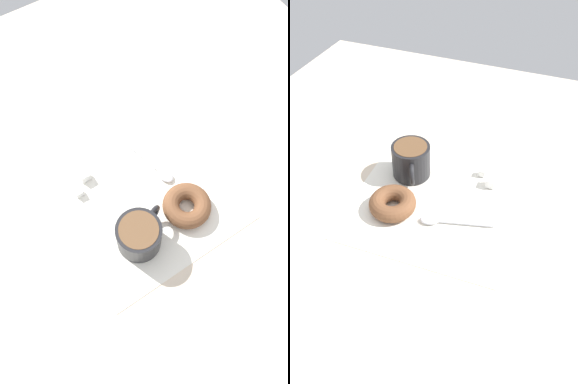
{
  "view_description": "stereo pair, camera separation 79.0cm",
  "coord_description": "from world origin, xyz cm",
  "views": [
    {
      "loc": [
        13.25,
        24.61,
        67.8
      ],
      "look_at": [
        -1.81,
        0.32,
        2.3
      ],
      "focal_mm": 35.0,
      "sensor_mm": 36.0,
      "label": 1
    },
    {
      "loc": [
        -51.35,
        -18.88,
        54.62
      ],
      "look_at": [
        -1.81,
        0.32,
        2.3
      ],
      "focal_mm": 35.0,
      "sensor_mm": 36.0,
      "label": 2
    }
  ],
  "objects": [
    {
      "name": "sugar_cube",
      "position": [
        6.15,
        -9.3,
        1.27
      ],
      "size": [
        1.94,
        1.94,
        1.94
      ],
      "primitive_type": "cube",
      "color": "white",
      "rests_on": "napkin"
    },
    {
      "name": "napkin",
      "position": [
        -1.81,
        0.32,
        0.15
      ],
      "size": [
        33.37,
        33.37,
        0.3
      ],
      "primitive_type": "cube",
      "rotation": [
        0.0,
        0.0,
        0.03
      ],
      "color": "white",
      "rests_on": "ground_plane"
    },
    {
      "name": "sugar_cube_extra",
      "position": [
        8.79,
        -6.77,
        1.04
      ],
      "size": [
        1.47,
        1.47,
        1.47
      ],
      "primitive_type": "cube",
      "color": "white",
      "rests_on": "napkin"
    },
    {
      "name": "donut",
      "position": [
        -7.3,
        6.86,
        1.93
      ],
      "size": [
        9.29,
        9.29,
        3.26
      ],
      "primitive_type": "torus",
      "color": "brown",
      "rests_on": "napkin"
    },
    {
      "name": "ground_plane",
      "position": [
        0.0,
        0.0,
        -1.0
      ],
      "size": [
        120.0,
        120.0,
        2.0
      ],
      "primitive_type": "cube",
      "color": "beige"
    },
    {
      "name": "coffee_cup",
      "position": [
        3.64,
        7.61,
        4.1
      ],
      "size": [
        10.57,
        8.13,
        7.33
      ],
      "color": "black",
      "rests_on": "napkin"
    },
    {
      "name": "spoon",
      "position": [
        -7.19,
        -3.04,
        0.7
      ],
      "size": [
        4.94,
        13.94,
        0.9
      ],
      "color": "silver",
      "rests_on": "napkin"
    }
  ]
}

